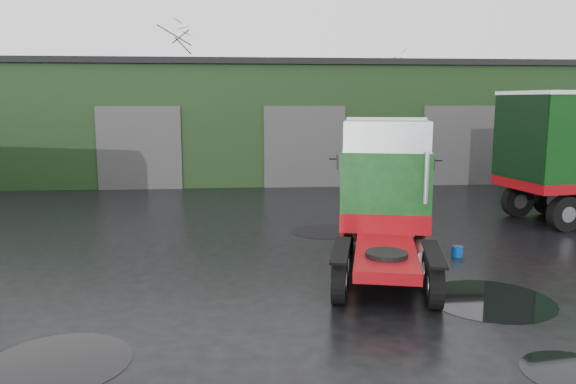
% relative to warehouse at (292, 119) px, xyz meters
% --- Properties ---
extents(ground, '(100.00, 100.00, 0.00)m').
position_rel_warehouse_xyz_m(ground, '(-2.00, -20.00, -3.16)').
color(ground, black).
extents(warehouse, '(32.40, 12.40, 6.30)m').
position_rel_warehouse_xyz_m(warehouse, '(0.00, 0.00, 0.00)').
color(warehouse, black).
rests_on(warehouse, ground).
extents(hero_tractor, '(3.96, 6.54, 3.79)m').
position_rel_warehouse_xyz_m(hero_tractor, '(0.26, -20.46, -1.26)').
color(hero_tractor, '#104516').
rests_on(hero_tractor, ground).
extents(wash_bucket, '(0.40, 0.40, 0.29)m').
position_rel_warehouse_xyz_m(wash_bucket, '(2.70, -19.01, -3.01)').
color(wash_bucket, '#063596').
rests_on(wash_bucket, ground).
extents(tree_back_a, '(4.40, 4.40, 9.50)m').
position_rel_warehouse_xyz_m(tree_back_a, '(-8.00, 10.00, 1.59)').
color(tree_back_a, black).
rests_on(tree_back_a, ground).
extents(tree_back_b, '(4.40, 4.40, 7.50)m').
position_rel_warehouse_xyz_m(tree_back_b, '(8.00, 10.00, 0.59)').
color(tree_back_b, black).
rests_on(tree_back_b, ground).
extents(puddle_0, '(2.38, 2.38, 0.01)m').
position_rel_warehouse_xyz_m(puddle_0, '(-6.30, -24.59, -3.15)').
color(puddle_0, black).
rests_on(puddle_0, ground).
extents(puddle_1, '(2.23, 2.23, 0.01)m').
position_rel_warehouse_xyz_m(puddle_1, '(-0.47, -15.72, -3.15)').
color(puddle_1, black).
rests_on(puddle_1, ground).
extents(puddle_3, '(1.63, 1.63, 0.01)m').
position_rel_warehouse_xyz_m(puddle_3, '(1.94, -25.70, -3.15)').
color(puddle_3, black).
rests_on(puddle_3, ground).
extents(puddle_4, '(2.73, 2.73, 0.01)m').
position_rel_warehouse_xyz_m(puddle_4, '(2.08, -22.40, -3.15)').
color(puddle_4, black).
rests_on(puddle_4, ground).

